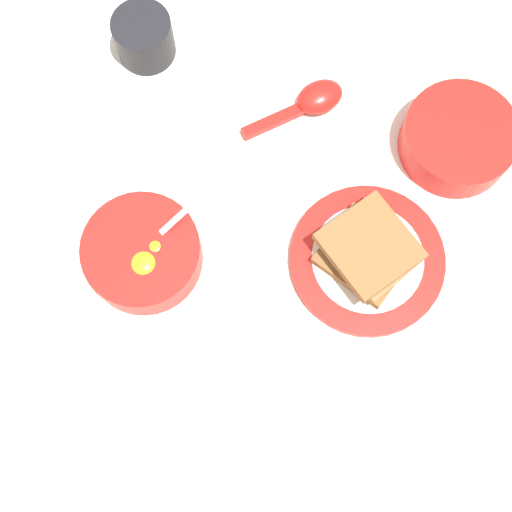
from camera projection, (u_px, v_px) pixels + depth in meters
The scene contains 7 objects.
ground_plane at pixel (217, 266), 0.88m from camera, with size 3.00×3.00×0.00m, color silver.
egg_bowl at pixel (143, 254), 0.86m from camera, with size 0.14×0.14×0.08m.
toast_plate at pixel (367, 260), 0.87m from camera, with size 0.19×0.19×0.01m.
toast_sandwich at pixel (369, 250), 0.85m from camera, with size 0.14×0.13×0.04m.
soup_spoon at pixel (312, 101), 0.92m from camera, with size 0.12×0.12×0.03m.
congee_bowl at pixel (458, 138), 0.89m from camera, with size 0.14×0.14×0.05m.
drinking_cup at pixel (144, 37), 0.93m from camera, with size 0.08×0.08×0.06m.
Camera 1 is at (-0.12, 0.19, 0.85)m, focal length 50.00 mm.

